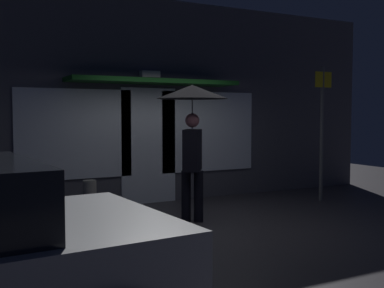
% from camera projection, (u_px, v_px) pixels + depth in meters
% --- Properties ---
extents(ground_plane, '(18.00, 18.00, 0.00)m').
position_uv_depth(ground_plane, '(204.00, 227.00, 7.15)').
color(ground_plane, '#38353A').
extents(building_facade, '(10.59, 1.00, 3.89)m').
position_uv_depth(building_facade, '(145.00, 102.00, 9.10)').
color(building_facade, '#4C4C56').
rests_on(building_facade, ground).
extents(person_with_umbrella, '(1.12, 1.12, 2.16)m').
position_uv_depth(person_with_umbrella, '(192.00, 114.00, 7.40)').
color(person_with_umbrella, black).
rests_on(person_with_umbrella, ground).
extents(street_sign_post, '(0.40, 0.07, 2.62)m').
position_uv_depth(street_sign_post, '(322.00, 126.00, 9.20)').
color(street_sign_post, '#595B60').
rests_on(street_sign_post, ground).
extents(sidewalk_bollard, '(0.22, 0.22, 0.63)m').
position_uv_depth(sidewalk_bollard, '(90.00, 200.00, 7.67)').
color(sidewalk_bollard, '#9E998E').
rests_on(sidewalk_bollard, ground).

